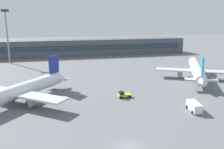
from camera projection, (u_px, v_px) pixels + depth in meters
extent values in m
plane|color=slate|center=(92.00, 85.00, 78.20)|extent=(400.00, 400.00, 0.00)
cube|color=#4C5156|center=(74.00, 48.00, 137.48)|extent=(129.68, 12.00, 9.00)
cube|color=#263847|center=(75.00, 48.00, 131.66)|extent=(123.20, 0.16, 2.80)
cylinder|color=white|center=(13.00, 93.00, 59.30)|extent=(24.56, 28.57, 3.60)
cone|color=white|center=(61.00, 77.00, 75.50)|extent=(4.24, 4.38, 2.52)
cube|color=navy|center=(54.00, 64.00, 71.99)|extent=(2.93, 3.43, 5.21)
cube|color=silver|center=(55.00, 78.00, 73.20)|extent=(8.99, 8.09, 0.23)
cube|color=silver|center=(16.00, 93.00, 60.20)|extent=(24.80, 21.66, 0.47)
cylinder|color=gray|center=(1.00, 95.00, 62.93)|extent=(3.40, 3.55, 1.90)
cylinder|color=gray|center=(34.00, 102.00, 58.08)|extent=(3.40, 3.55, 1.90)
cylinder|color=black|center=(13.00, 100.00, 62.62)|extent=(0.90, 0.97, 0.95)
cylinder|color=black|center=(28.00, 102.00, 60.52)|extent=(0.90, 0.97, 0.95)
cylinder|color=white|center=(197.00, 70.00, 86.24)|extent=(18.70, 31.35, 3.54)
cone|color=white|center=(193.00, 61.00, 103.59)|extent=(4.79, 5.01, 3.36)
cone|color=white|center=(202.00, 83.00, 69.05)|extent=(3.84, 4.29, 2.48)
cube|color=#197FBF|center=(202.00, 66.00, 70.72)|extent=(2.20, 3.79, 5.12)
cube|color=silver|center=(201.00, 80.00, 71.40)|extent=(9.46, 6.63, 0.22)
cube|color=silver|center=(197.00, 71.00, 85.42)|extent=(26.83, 16.93, 0.47)
cylinder|color=gray|center=(213.00, 75.00, 84.41)|extent=(3.03, 3.51, 1.86)
cylinder|color=gray|center=(180.00, 74.00, 87.03)|extent=(3.03, 3.51, 1.86)
cylinder|color=black|center=(193.00, 70.00, 97.92)|extent=(0.76, 1.00, 0.93)
cylinder|color=black|center=(204.00, 78.00, 84.50)|extent=(0.76, 1.00, 0.93)
cylinder|color=black|center=(189.00, 78.00, 85.64)|extent=(0.76, 1.00, 0.93)
cube|color=yellow|center=(125.00, 95.00, 65.58)|extent=(3.63, 1.58, 0.60)
cube|color=black|center=(121.00, 93.00, 65.20)|extent=(1.13, 1.43, 0.90)
cylinder|color=black|center=(119.00, 96.00, 66.08)|extent=(0.71, 0.27, 0.70)
cylinder|color=black|center=(121.00, 98.00, 64.61)|extent=(0.71, 0.27, 0.70)
cylinder|color=black|center=(128.00, 95.00, 66.68)|extent=(0.71, 0.27, 0.70)
cylinder|color=black|center=(130.00, 97.00, 65.22)|extent=(0.71, 0.27, 0.70)
cube|color=white|center=(194.00, 106.00, 56.00)|extent=(2.86, 5.47, 1.90)
cube|color=#1E2633|center=(198.00, 107.00, 53.94)|extent=(1.90, 0.48, 0.70)
cylinder|color=black|center=(192.00, 112.00, 54.45)|extent=(0.41, 0.80, 0.76)
cylinder|color=black|center=(201.00, 112.00, 54.58)|extent=(0.41, 0.80, 0.76)
cylinder|color=black|center=(187.00, 107.00, 57.75)|extent=(0.41, 0.80, 0.76)
cylinder|color=black|center=(195.00, 107.00, 57.89)|extent=(0.41, 0.80, 0.76)
cylinder|color=gray|center=(7.00, 38.00, 113.33)|extent=(0.70, 0.70, 23.50)
cube|color=#333338|center=(5.00, 10.00, 110.52)|extent=(3.20, 0.80, 1.20)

